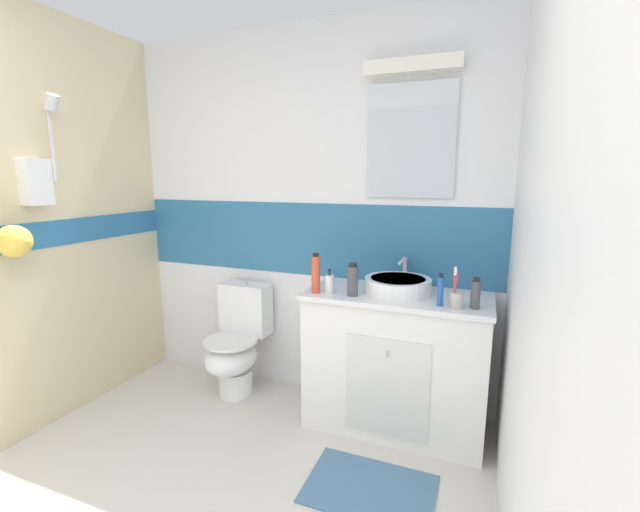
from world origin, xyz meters
name	(u,v)px	position (x,y,z in m)	size (l,w,h in m)	color
ground_plane	(207,504)	(0.00, 1.20, -0.02)	(3.20, 3.48, 0.04)	beige
wall_back_tiled	(309,216)	(0.01, 2.45, 1.26)	(3.20, 0.20, 2.50)	white
wall_right_plain	(551,269)	(1.35, 1.20, 1.25)	(0.10, 3.48, 2.50)	white
vanity_cabinet	(395,361)	(0.70, 2.16, 0.43)	(1.07, 0.51, 0.85)	white
sink_basin	(398,285)	(0.70, 2.16, 0.90)	(0.39, 0.43, 0.19)	white
toilet	(237,344)	(-0.43, 2.16, 0.36)	(0.37, 0.50, 0.78)	white
toothbrush_cup	(456,298)	(1.04, 1.99, 0.90)	(0.07, 0.07, 0.22)	#B2ADA3
soap_dispenser	(329,284)	(0.32, 2.02, 0.90)	(0.05, 0.05, 0.15)	white
mouthwash_bottle	(353,280)	(0.47, 2.01, 0.94)	(0.06, 0.06, 0.19)	#4C4C51
toothpaste_tube_upright	(440,291)	(0.96, 2.00, 0.93)	(0.03, 0.03, 0.18)	#2659B2
shampoo_bottle_tall	(316,274)	(0.25, 2.00, 0.96)	(0.05, 0.05, 0.24)	#D84C33
deodorant_spray_can	(475,294)	(1.13, 2.02, 0.93)	(0.05, 0.05, 0.17)	#4C4C51
bath_mat	(370,489)	(0.71, 1.56, 0.01)	(0.63, 0.43, 0.01)	#4C7299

